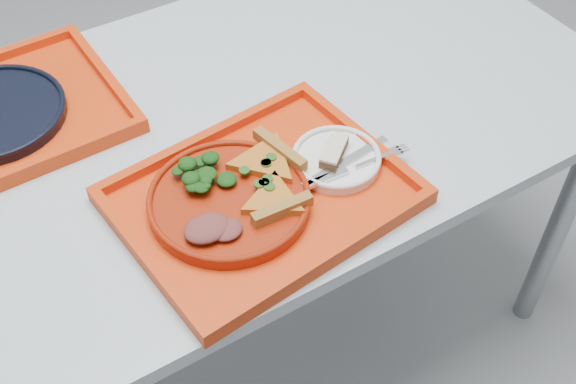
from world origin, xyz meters
The scene contains 12 objects.
ground centered at (0.00, 0.00, 0.00)m, with size 10.00×10.00×0.00m, color gray.
table centered at (0.00, 0.00, 0.68)m, with size 1.60×0.80×0.75m.
tray_main centered at (0.00, -0.21, 0.76)m, with size 0.45×0.35×0.01m, color red.
dinner_plate centered at (-0.05, -0.20, 0.77)m, with size 0.26×0.26×0.02m, color maroon.
side_plate centered at (0.15, -0.21, 0.77)m, with size 0.15×0.15×0.01m, color white.
pizza_slice_a centered at (0.01, -0.24, 0.79)m, with size 0.12×0.10×0.02m, color orange, non-canonical shape.
pizza_slice_b centered at (0.04, -0.16, 0.79)m, with size 0.13×0.12×0.02m, color orange, non-canonical shape.
salad_heap centered at (-0.07, -0.14, 0.80)m, with size 0.08×0.07×0.04m, color black.
meat_portion centered at (-0.11, -0.25, 0.79)m, with size 0.07×0.06×0.02m, color brown.
dessert_bar centered at (0.15, -0.20, 0.79)m, with size 0.08×0.07×0.02m.
knife centered at (0.16, -0.23, 0.78)m, with size 0.18×0.02×0.01m, color silver.
fork centered at (0.16, -0.25, 0.78)m, with size 0.18×0.02×0.01m, color silver.
Camera 1 is at (-0.37, -0.91, 1.63)m, focal length 45.00 mm.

